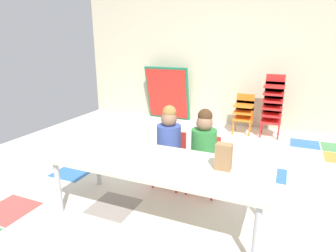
# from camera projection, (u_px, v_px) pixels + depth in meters

# --- Properties ---
(ground_plane) EXTENTS (6.16, 5.00, 0.02)m
(ground_plane) POSITION_uv_depth(u_px,v_px,m) (187.00, 177.00, 3.46)
(ground_plane) COLOR silver
(back_wall) EXTENTS (6.16, 0.10, 2.50)m
(back_wall) POSITION_uv_depth(u_px,v_px,m) (233.00, 59.00, 5.30)
(back_wall) COLOR beige
(back_wall) RESTS_ON ground_plane
(craft_table) EXTENTS (1.95, 0.73, 0.56)m
(craft_table) POSITION_uv_depth(u_px,v_px,m) (158.00, 165.00, 2.52)
(craft_table) COLOR beige
(craft_table) RESTS_ON ground_plane
(seated_child_near_camera) EXTENTS (0.32, 0.31, 0.92)m
(seated_child_near_camera) POSITION_uv_depth(u_px,v_px,m) (169.00, 139.00, 3.09)
(seated_child_near_camera) COLOR red
(seated_child_near_camera) RESTS_ON ground_plane
(seated_child_middle_seat) EXTENTS (0.32, 0.31, 0.92)m
(seated_child_middle_seat) POSITION_uv_depth(u_px,v_px,m) (204.00, 144.00, 2.94)
(seated_child_middle_seat) COLOR red
(seated_child_middle_seat) RESTS_ON ground_plane
(kid_chair_orange_stack) EXTENTS (0.32, 0.30, 0.68)m
(kid_chair_orange_stack) POSITION_uv_depth(u_px,v_px,m) (244.00, 111.00, 4.99)
(kid_chair_orange_stack) COLOR orange
(kid_chair_orange_stack) RESTS_ON ground_plane
(kid_chair_red_stack) EXTENTS (0.32, 0.30, 1.04)m
(kid_chair_red_stack) POSITION_uv_depth(u_px,v_px,m) (273.00, 103.00, 4.76)
(kid_chair_red_stack) COLOR red
(kid_chair_red_stack) RESTS_ON ground_plane
(folded_activity_table) EXTENTS (0.90, 0.29, 1.09)m
(folded_activity_table) POSITION_uv_depth(u_px,v_px,m) (167.00, 94.00, 5.79)
(folded_activity_table) COLOR #19724C
(folded_activity_table) RESTS_ON ground_plane
(paper_bag_brown) EXTENTS (0.13, 0.09, 0.22)m
(paper_bag_brown) POSITION_uv_depth(u_px,v_px,m) (224.00, 157.00, 2.32)
(paper_bag_brown) COLOR #9E754C
(paper_bag_brown) RESTS_ON craft_table
(paper_plate_near_edge) EXTENTS (0.18, 0.18, 0.01)m
(paper_plate_near_edge) POSITION_uv_depth(u_px,v_px,m) (123.00, 151.00, 2.72)
(paper_plate_near_edge) COLOR white
(paper_plate_near_edge) RESTS_ON craft_table
(paper_plate_center_table) EXTENTS (0.18, 0.18, 0.01)m
(paper_plate_center_table) POSITION_uv_depth(u_px,v_px,m) (188.00, 162.00, 2.47)
(paper_plate_center_table) COLOR white
(paper_plate_center_table) RESTS_ON craft_table
(donut_powdered_on_plate) EXTENTS (0.11, 0.11, 0.03)m
(donut_powdered_on_plate) POSITION_uv_depth(u_px,v_px,m) (123.00, 149.00, 2.71)
(donut_powdered_on_plate) COLOR white
(donut_powdered_on_plate) RESTS_ON craft_table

